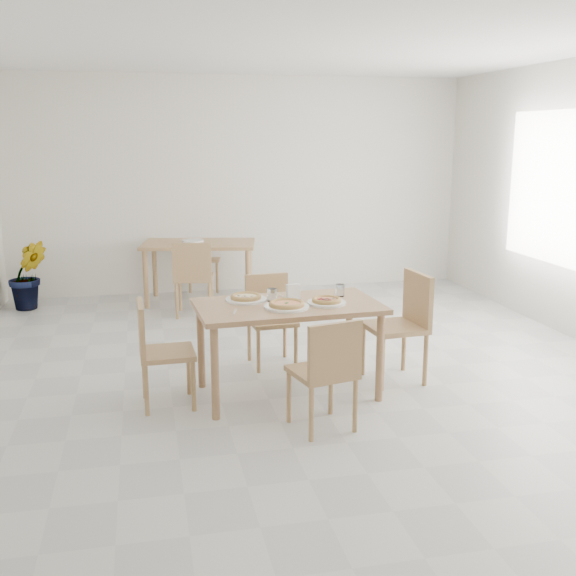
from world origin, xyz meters
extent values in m
plane|color=beige|center=(0.00, 0.00, 0.00)|extent=(7.00, 7.00, 0.00)
plane|color=white|center=(0.00, 0.00, 2.80)|extent=(7.00, 7.00, 0.00)
plane|color=silver|center=(0.00, 3.50, 1.40)|extent=(6.00, 0.00, 6.00)
plane|color=silver|center=(0.00, -3.50, 1.40)|extent=(6.00, 0.00, 6.00)
cube|color=#A37753|center=(-0.20, -0.35, 0.73)|extent=(1.48, 0.90, 0.04)
cylinder|color=#A37753|center=(-0.82, -0.73, 0.35)|extent=(0.06, 0.06, 0.71)
cylinder|color=#A37753|center=(0.47, -0.65, 0.35)|extent=(0.06, 0.06, 0.71)
cylinder|color=#A37753|center=(-0.87, -0.06, 0.35)|extent=(0.06, 0.06, 0.71)
cylinder|color=#A37753|center=(0.43, 0.02, 0.35)|extent=(0.06, 0.06, 0.71)
cube|color=#A57F52|center=(-0.10, -1.03, 0.41)|extent=(0.49, 0.49, 0.04)
cube|color=#A57F52|center=(-0.06, -1.20, 0.63)|extent=(0.40, 0.13, 0.39)
cylinder|color=#A57F52|center=(0.03, -0.82, 0.20)|extent=(0.03, 0.03, 0.40)
cylinder|color=#A57F52|center=(-0.31, -0.90, 0.20)|extent=(0.03, 0.03, 0.40)
cylinder|color=#A57F52|center=(0.11, -1.15, 0.20)|extent=(0.03, 0.03, 0.40)
cylinder|color=#A57F52|center=(-0.23, -1.24, 0.20)|extent=(0.03, 0.03, 0.40)
cube|color=#A57F52|center=(-0.19, 0.37, 0.41)|extent=(0.43, 0.43, 0.04)
cube|color=#A57F52|center=(-0.21, 0.55, 0.62)|extent=(0.40, 0.07, 0.38)
cylinder|color=#A57F52|center=(-0.35, 0.18, 0.20)|extent=(0.03, 0.03, 0.39)
cylinder|color=#A57F52|center=(-0.01, 0.21, 0.20)|extent=(0.03, 0.03, 0.39)
cylinder|color=#A57F52|center=(-0.38, 0.52, 0.20)|extent=(0.03, 0.03, 0.39)
cylinder|color=#A57F52|center=(-0.03, 0.55, 0.20)|extent=(0.03, 0.03, 0.39)
cube|color=#A57F52|center=(-1.15, -0.38, 0.42)|extent=(0.42, 0.42, 0.04)
cube|color=#A57F52|center=(-1.33, -0.38, 0.63)|extent=(0.05, 0.41, 0.39)
cylinder|color=#A57F52|center=(-0.97, -0.54, 0.20)|extent=(0.03, 0.03, 0.40)
cylinder|color=#A57F52|center=(-0.98, -0.20, 0.20)|extent=(0.03, 0.03, 0.40)
cylinder|color=#A57F52|center=(-1.32, -0.56, 0.20)|extent=(0.03, 0.03, 0.40)
cylinder|color=#A57F52|center=(-1.33, -0.21, 0.20)|extent=(0.03, 0.03, 0.40)
cube|color=#A57F52|center=(0.74, -0.24, 0.47)|extent=(0.49, 0.49, 0.04)
cube|color=#A57F52|center=(0.95, -0.22, 0.71)|extent=(0.08, 0.46, 0.43)
cylinder|color=#A57F52|center=(0.53, -0.06, 0.22)|extent=(0.04, 0.04, 0.45)
cylinder|color=#A57F52|center=(0.56, -0.45, 0.22)|extent=(0.04, 0.04, 0.45)
cylinder|color=#A57F52|center=(0.92, -0.03, 0.22)|extent=(0.04, 0.04, 0.45)
cylinder|color=#A57F52|center=(0.95, -0.42, 0.22)|extent=(0.04, 0.04, 0.45)
cylinder|color=white|center=(-0.24, -0.48, 0.76)|extent=(0.35, 0.35, 0.02)
cylinder|color=white|center=(-0.51, -0.18, 0.76)|extent=(0.33, 0.33, 0.02)
cylinder|color=white|center=(0.10, -0.42, 0.76)|extent=(0.30, 0.30, 0.02)
cylinder|color=#E5BD6B|center=(-0.24, -0.48, 0.77)|extent=(0.34, 0.34, 0.01)
torus|color=#E5BD6B|center=(-0.24, -0.48, 0.78)|extent=(0.34, 0.34, 0.03)
cylinder|color=#D44E25|center=(-0.24, -0.48, 0.78)|extent=(0.27, 0.27, 0.01)
ellipsoid|color=#155212|center=(-0.24, -0.48, 0.79)|extent=(0.05, 0.05, 0.01)
cylinder|color=#E5BD6B|center=(-0.51, -0.18, 0.77)|extent=(0.31, 0.31, 0.01)
torus|color=#E5BD6B|center=(-0.51, -0.18, 0.78)|extent=(0.31, 0.31, 0.03)
cylinder|color=white|center=(-0.51, -0.18, 0.78)|extent=(0.24, 0.24, 0.01)
cylinder|color=#E5BD6B|center=(0.10, -0.42, 0.77)|extent=(0.29, 0.29, 0.01)
torus|color=#E5BD6B|center=(0.10, -0.42, 0.78)|extent=(0.29, 0.29, 0.03)
cylinder|color=#D44E25|center=(0.10, -0.42, 0.78)|extent=(0.21, 0.21, 0.01)
cylinder|color=white|center=(0.27, -0.20, 0.80)|extent=(0.08, 0.08, 0.10)
cylinder|color=white|center=(-0.31, -0.24, 0.80)|extent=(0.08, 0.08, 0.10)
cube|color=silver|center=(-0.14, -0.26, 0.76)|extent=(0.13, 0.08, 0.01)
cube|color=white|center=(-0.14, -0.26, 0.82)|extent=(0.12, 0.07, 0.12)
cube|color=silver|center=(-0.18, -0.15, 0.75)|extent=(0.07, 0.18, 0.01)
cube|color=silver|center=(-0.64, -0.52, 0.75)|extent=(0.06, 0.16, 0.01)
cube|color=#A57F52|center=(-0.62, 2.90, 0.73)|extent=(1.49, 1.02, 0.04)
cylinder|color=#A57F52|center=(-1.28, 2.70, 0.35)|extent=(0.06, 0.06, 0.71)
cylinder|color=#A57F52|center=(-0.08, 2.47, 0.35)|extent=(0.06, 0.06, 0.71)
cylinder|color=#A57F52|center=(-1.16, 3.33, 0.35)|extent=(0.06, 0.06, 0.71)
cylinder|color=#A57F52|center=(0.04, 3.10, 0.35)|extent=(0.06, 0.06, 0.71)
cube|color=#A57F52|center=(-0.74, 2.28, 0.44)|extent=(0.50, 0.50, 0.04)
cube|color=#A57F52|center=(-0.77, 2.08, 0.67)|extent=(0.43, 0.11, 0.41)
cylinder|color=#A57F52|center=(-0.53, 2.43, 0.21)|extent=(0.04, 0.04, 0.42)
cylinder|color=#A57F52|center=(-0.89, 2.49, 0.21)|extent=(0.04, 0.04, 0.42)
cylinder|color=#A57F52|center=(-0.59, 2.06, 0.21)|extent=(0.04, 0.04, 0.42)
cylinder|color=#A57F52|center=(-0.95, 2.12, 0.21)|extent=(0.04, 0.04, 0.42)
cube|color=#A57F52|center=(-0.49, 3.55, 0.43)|extent=(0.50, 0.50, 0.04)
cube|color=#A57F52|center=(-0.45, 3.73, 0.65)|extent=(0.42, 0.13, 0.40)
cylinder|color=#A57F52|center=(-0.71, 3.41, 0.21)|extent=(0.04, 0.04, 0.41)
cylinder|color=#A57F52|center=(-0.36, 3.33, 0.21)|extent=(0.04, 0.04, 0.41)
cylinder|color=#A57F52|center=(-0.63, 3.76, 0.21)|extent=(0.04, 0.04, 0.41)
cylinder|color=#A57F52|center=(-0.28, 3.68, 0.21)|extent=(0.04, 0.04, 0.41)
cylinder|color=white|center=(-0.69, 2.99, 0.76)|extent=(0.27, 0.27, 0.02)
imported|color=#32651E|center=(-2.65, 2.97, 0.41)|extent=(0.54, 0.48, 0.83)
camera|label=1|loc=(-1.29, -5.36, 2.04)|focal=42.00mm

